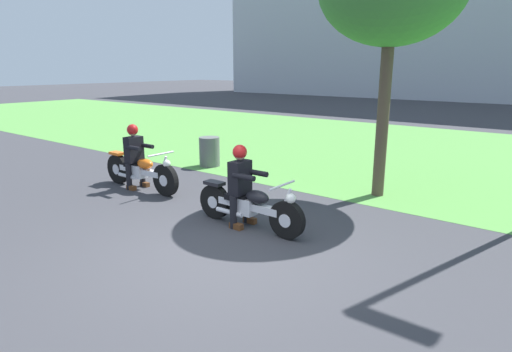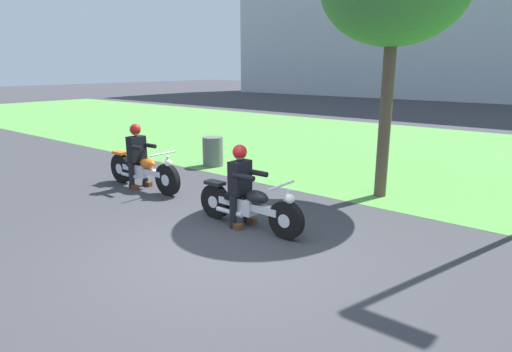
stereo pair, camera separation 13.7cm
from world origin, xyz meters
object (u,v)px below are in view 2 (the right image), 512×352
at_px(motorcycle_follow, 143,171).
at_px(trash_can, 213,151).
at_px(motorcycle_lead, 249,206).
at_px(rider_lead, 241,179).
at_px(rider_follow, 137,151).

relative_size(motorcycle_follow, trash_can, 2.94).
distance_m(motorcycle_lead, rider_lead, 0.46).
bearing_deg(motorcycle_follow, trash_can, 99.06).
relative_size(rider_lead, trash_can, 1.76).
height_order(motorcycle_lead, rider_lead, rider_lead).
bearing_deg(rider_lead, rider_follow, 173.68).
bearing_deg(motorcycle_follow, motorcycle_lead, -6.32).
height_order(motorcycle_lead, rider_follow, rider_follow).
xyz_separation_m(motorcycle_follow, rider_follow, (-0.17, 0.00, 0.42)).
bearing_deg(rider_follow, motorcycle_lead, -6.05).
relative_size(rider_lead, motorcycle_follow, 0.60).
bearing_deg(motorcycle_lead, rider_lead, 179.13).
relative_size(motorcycle_lead, rider_follow, 1.51).
distance_m(motorcycle_lead, rider_follow, 3.54).
bearing_deg(rider_lead, motorcycle_lead, -0.87).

